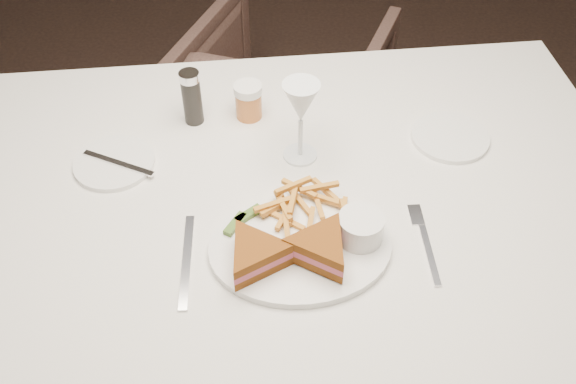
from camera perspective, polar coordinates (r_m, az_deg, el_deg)
The scene contains 4 objects.
ground at distance 1.99m, azimuth -1.50°, elevation -9.12°, with size 5.00×5.00×0.00m, color black.
table at distance 1.51m, azimuth 0.03°, elevation -9.97°, with size 1.36×0.91×0.75m, color silver.
chair_far at distance 2.19m, azimuth -0.18°, elevation 8.68°, with size 0.60×0.56×0.61m, color #4C352F.
table_setting at distance 1.16m, azimuth 0.52°, elevation -0.59°, with size 0.84×0.57×0.18m.
Camera 1 is at (0.07, -1.15, 1.62)m, focal length 40.00 mm.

